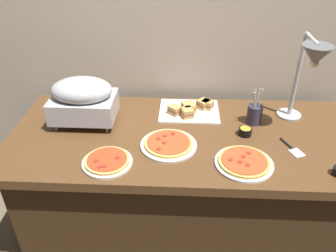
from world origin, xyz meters
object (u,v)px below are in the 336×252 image
(heat_lamp, at_px, (311,63))
(pizza_plate_center, at_px, (169,144))
(chafing_dish, at_px, (83,99))
(sandwich_platter, at_px, (191,109))
(pizza_plate_front, at_px, (244,162))
(utensil_holder, at_px, (254,114))
(pizza_plate_raised_stand, at_px, (107,161))
(sauce_cup_near, at_px, (245,131))
(serving_spatula, at_px, (292,148))

(heat_lamp, bearing_deg, pizza_plate_center, -164.36)
(chafing_dish, distance_m, sandwich_platter, 0.63)
(pizza_plate_front, xyz_separation_m, utensil_holder, (0.11, 0.38, 0.05))
(chafing_dish, xyz_separation_m, heat_lamp, (1.18, -0.02, 0.24))
(pizza_plate_raised_stand, bearing_deg, sauce_cup_near, 22.18)
(chafing_dish, distance_m, pizza_plate_raised_stand, 0.44)
(pizza_plate_raised_stand, distance_m, sauce_cup_near, 0.75)
(heat_lamp, bearing_deg, pizza_plate_front, -135.20)
(chafing_dish, xyz_separation_m, sauce_cup_near, (0.89, -0.09, -0.13))
(pizza_plate_raised_stand, distance_m, serving_spatula, 0.93)
(sandwich_platter, bearing_deg, pizza_plate_front, -62.67)
(pizza_plate_front, bearing_deg, serving_spatula, 28.17)
(heat_lamp, bearing_deg, serving_spatula, -109.96)
(pizza_plate_center, distance_m, serving_spatula, 0.63)
(pizza_plate_raised_stand, xyz_separation_m, sauce_cup_near, (0.69, 0.28, 0.01))
(sandwich_platter, height_order, utensil_holder, utensil_holder)
(pizza_plate_front, distance_m, sandwich_platter, 0.55)
(chafing_dish, bearing_deg, sauce_cup_near, -5.60)
(pizza_plate_raised_stand, height_order, sauce_cup_near, sauce_cup_near)
(sandwich_platter, height_order, sauce_cup_near, sandwich_platter)
(heat_lamp, relative_size, pizza_plate_raised_stand, 2.08)
(chafing_dish, relative_size, pizza_plate_raised_stand, 1.46)
(chafing_dish, xyz_separation_m, pizza_plate_center, (0.48, -0.21, -0.14))
(pizza_plate_front, distance_m, pizza_plate_raised_stand, 0.65)
(sauce_cup_near, bearing_deg, sandwich_platter, 142.01)
(chafing_dish, distance_m, heat_lamp, 1.20)
(heat_lamp, xyz_separation_m, utensil_holder, (-0.22, 0.06, -0.33))
(pizza_plate_front, distance_m, utensil_holder, 0.40)
(pizza_plate_center, bearing_deg, serving_spatula, 0.68)
(heat_lamp, relative_size, utensil_holder, 2.25)
(heat_lamp, xyz_separation_m, sandwich_platter, (-0.58, 0.16, -0.37))
(pizza_plate_raised_stand, xyz_separation_m, utensil_holder, (0.76, 0.41, 0.05))
(sandwich_platter, distance_m, utensil_holder, 0.37)
(pizza_plate_center, bearing_deg, pizza_plate_raised_stand, -151.26)
(pizza_plate_raised_stand, bearing_deg, serving_spatula, 10.20)
(pizza_plate_front, bearing_deg, chafing_dish, 157.87)
(pizza_plate_center, xyz_separation_m, sauce_cup_near, (0.41, 0.13, 0.01))
(pizza_plate_front, xyz_separation_m, pizza_plate_center, (-0.37, 0.13, -0.00))
(sauce_cup_near, xyz_separation_m, serving_spatula, (0.22, -0.12, -0.02))
(chafing_dish, bearing_deg, sandwich_platter, 13.25)
(pizza_plate_center, xyz_separation_m, serving_spatula, (0.63, 0.01, -0.01))
(chafing_dish, height_order, pizza_plate_raised_stand, chafing_dish)
(heat_lamp, height_order, utensil_holder, heat_lamp)
(heat_lamp, xyz_separation_m, pizza_plate_center, (-0.69, -0.19, -0.38))
(heat_lamp, bearing_deg, pizza_plate_raised_stand, -160.29)
(chafing_dish, height_order, heat_lamp, heat_lamp)
(pizza_plate_front, bearing_deg, sandwich_platter, 117.33)
(chafing_dish, bearing_deg, heat_lamp, -0.88)
(heat_lamp, relative_size, serving_spatula, 2.95)
(sandwich_platter, xyz_separation_m, serving_spatula, (0.51, -0.35, -0.02))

